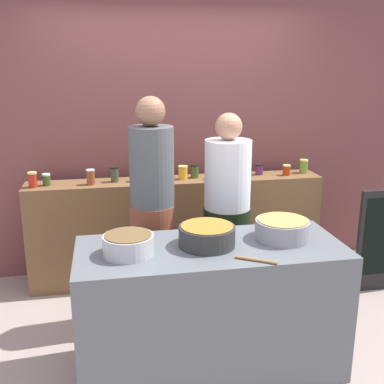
{
  "coord_description": "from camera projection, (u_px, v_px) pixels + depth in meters",
  "views": [
    {
      "loc": [
        -0.63,
        -2.96,
        1.98
      ],
      "look_at": [
        0.0,
        0.35,
        1.05
      ],
      "focal_mm": 43.28,
      "sensor_mm": 36.0,
      "label": 1
    }
  ],
  "objects": [
    {
      "name": "preserve_jar_7",
      "position": [
        195.0,
        171.0,
        4.27
      ],
      "size": [
        0.08,
        0.08,
        0.12
      ],
      "color": "#3A5522",
      "rests_on": "display_shelf"
    },
    {
      "name": "preserve_jar_0",
      "position": [
        33.0,
        180.0,
        3.93
      ],
      "size": [
        0.08,
        0.08,
        0.13
      ],
      "color": "#AF2618",
      "rests_on": "display_shelf"
    },
    {
      "name": "cook_with_tongs",
      "position": [
        153.0,
        224.0,
        3.52
      ],
      "size": [
        0.34,
        0.34,
        1.77
      ],
      "color": "brown",
      "rests_on": "ground"
    },
    {
      "name": "prep_table",
      "position": [
        210.0,
        308.0,
        3.04
      ],
      "size": [
        1.7,
        0.7,
        0.87
      ],
      "primitive_type": "cube",
      "color": "slate",
      "rests_on": "ground"
    },
    {
      "name": "preserve_jar_1",
      "position": [
        46.0,
        180.0,
        4.0
      ],
      "size": [
        0.07,
        0.07,
        0.1
      ],
      "color": "#364B20",
      "rests_on": "display_shelf"
    },
    {
      "name": "ground",
      "position": [
        201.0,
        340.0,
        3.44
      ],
      "size": [
        12.0,
        12.0,
        0.0
      ],
      "primitive_type": "plane",
      "color": "gray"
    },
    {
      "name": "cooking_pot_right",
      "position": [
        282.0,
        229.0,
        3.04
      ],
      "size": [
        0.36,
        0.36,
        0.14
      ],
      "color": "gray",
      "rests_on": "prep_table"
    },
    {
      "name": "cooking_pot_center",
      "position": [
        207.0,
        236.0,
        2.92
      ],
      "size": [
        0.36,
        0.36,
        0.14
      ],
      "color": "#2D2D2D",
      "rests_on": "prep_table"
    },
    {
      "name": "storefront_wall",
      "position": [
        171.0,
        117.0,
        4.42
      ],
      "size": [
        4.8,
        0.12,
        3.0
      ],
      "primitive_type": "cube",
      "color": "brown",
      "rests_on": "ground"
    },
    {
      "name": "preserve_jar_6",
      "position": [
        183.0,
        172.0,
        4.21
      ],
      "size": [
        0.09,
        0.09,
        0.12
      ],
      "color": "gold",
      "rests_on": "display_shelf"
    },
    {
      "name": "preserve_jar_2",
      "position": [
        91.0,
        177.0,
        4.02
      ],
      "size": [
        0.08,
        0.08,
        0.13
      ],
      "color": "brown",
      "rests_on": "display_shelf"
    },
    {
      "name": "cooking_pot_left",
      "position": [
        128.0,
        245.0,
        2.79
      ],
      "size": [
        0.31,
        0.31,
        0.13
      ],
      "color": "#B7B7BC",
      "rests_on": "prep_table"
    },
    {
      "name": "display_shelf",
      "position": [
        177.0,
        229.0,
        4.35
      ],
      "size": [
        2.7,
        0.36,
        0.97
      ],
      "primitive_type": "cube",
      "color": "brown",
      "rests_on": "ground"
    },
    {
      "name": "preserve_jar_8",
      "position": [
        216.0,
        171.0,
        4.22
      ],
      "size": [
        0.07,
        0.07,
        0.14
      ],
      "color": "gold",
      "rests_on": "display_shelf"
    },
    {
      "name": "preserve_jar_4",
      "position": [
        139.0,
        174.0,
        4.14
      ],
      "size": [
        0.07,
        0.07,
        0.14
      ],
      "color": "#CC5D22",
      "rests_on": "display_shelf"
    },
    {
      "name": "preserve_jar_10",
      "position": [
        287.0,
        170.0,
        4.37
      ],
      "size": [
        0.07,
        0.07,
        0.1
      ],
      "color": "#A72E0B",
      "rests_on": "display_shelf"
    },
    {
      "name": "preserve_jar_5",
      "position": [
        167.0,
        171.0,
        4.25
      ],
      "size": [
        0.08,
        0.08,
        0.13
      ],
      "color": "#924819",
      "rests_on": "display_shelf"
    },
    {
      "name": "cook_in_cap",
      "position": [
        227.0,
        225.0,
        3.71
      ],
      "size": [
        0.38,
        0.38,
        1.63
      ],
      "color": "black",
      "rests_on": "ground"
    },
    {
      "name": "wooden_spoon",
      "position": [
        256.0,
        260.0,
        2.7
      ],
      "size": [
        0.22,
        0.15,
        0.02
      ],
      "primitive_type": "cylinder",
      "rotation": [
        1.57,
        0.0,
        4.14
      ],
      "color": "#9E703D",
      "rests_on": "prep_table"
    },
    {
      "name": "preserve_jar_9",
      "position": [
        259.0,
        169.0,
        4.4
      ],
      "size": [
        0.08,
        0.08,
        0.1
      ],
      "color": "#572453",
      "rests_on": "display_shelf"
    },
    {
      "name": "preserve_jar_3",
      "position": [
        115.0,
        174.0,
        4.12
      ],
      "size": [
        0.07,
        0.07,
        0.14
      ],
      "color": "#3C4531",
      "rests_on": "display_shelf"
    },
    {
      "name": "preserve_jar_11",
      "position": [
        304.0,
        166.0,
        4.46
      ],
      "size": [
        0.08,
        0.08,
        0.13
      ],
      "color": "olive",
      "rests_on": "display_shelf"
    }
  ]
}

